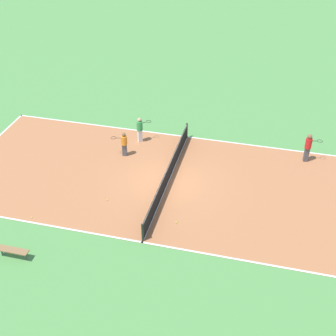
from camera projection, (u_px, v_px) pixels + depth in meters
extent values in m
plane|color=#518E47|center=(168.00, 182.00, 25.05)|extent=(80.00, 80.00, 0.00)
cube|color=#AD6B42|center=(168.00, 182.00, 25.05)|extent=(9.69, 22.73, 0.02)
cube|color=white|center=(187.00, 137.00, 28.86)|extent=(0.10, 22.73, 0.00)
cube|color=white|center=(142.00, 242.00, 21.22)|extent=(0.10, 22.73, 0.00)
cube|color=white|center=(168.00, 181.00, 25.04)|extent=(9.69, 0.10, 0.00)
cylinder|color=black|center=(187.00, 131.00, 28.49)|extent=(0.10, 0.10, 1.00)
cylinder|color=black|center=(142.00, 233.00, 21.02)|extent=(0.10, 0.10, 1.00)
cube|color=black|center=(168.00, 174.00, 24.77)|extent=(9.39, 0.03, 0.95)
cube|color=white|center=(168.00, 167.00, 24.52)|extent=(9.39, 0.04, 0.06)
cube|color=olive|center=(12.00, 250.00, 20.24)|extent=(0.36, 1.44, 0.04)
cylinder|color=#4C4C51|center=(2.00, 251.00, 20.49)|extent=(0.08, 0.08, 0.41)
cylinder|color=#4C4C51|center=(25.00, 256.00, 20.26)|extent=(0.08, 0.08, 0.41)
cube|color=#4C4C51|center=(125.00, 150.00, 26.93)|extent=(0.24, 0.28, 0.75)
cylinder|color=orange|center=(124.00, 140.00, 26.57)|extent=(0.41, 0.41, 0.53)
sphere|color=brown|center=(124.00, 135.00, 26.36)|extent=(0.23, 0.23, 0.23)
cylinder|color=#262626|center=(118.00, 138.00, 26.52)|extent=(0.07, 0.28, 0.03)
torus|color=black|center=(113.00, 138.00, 26.54)|extent=(0.35, 0.35, 0.02)
cube|color=white|center=(140.00, 136.00, 28.18)|extent=(0.32, 0.32, 0.81)
cylinder|color=green|center=(140.00, 126.00, 27.78)|extent=(0.51, 0.51, 0.56)
sphere|color=tan|center=(139.00, 120.00, 27.55)|extent=(0.24, 0.24, 0.24)
cylinder|color=#262626|center=(144.00, 122.00, 27.82)|extent=(0.21, 0.23, 0.03)
torus|color=black|center=(149.00, 121.00, 27.92)|extent=(0.43, 0.43, 0.02)
cube|color=#4C4C51|center=(306.00, 154.00, 26.42)|extent=(0.25, 0.29, 0.87)
cylinder|color=red|center=(309.00, 143.00, 26.00)|extent=(0.43, 0.43, 0.61)
sphere|color=brown|center=(310.00, 137.00, 25.75)|extent=(0.26, 0.26, 0.26)
cylinder|color=#262626|center=(315.00, 141.00, 25.91)|extent=(0.09, 0.28, 0.03)
torus|color=black|center=(320.00, 141.00, 25.90)|extent=(0.37, 0.37, 0.02)
sphere|color=#CCE033|center=(176.00, 222.00, 22.28)|extent=(0.07, 0.07, 0.07)
sphere|color=#CCE033|center=(32.00, 218.00, 22.57)|extent=(0.07, 0.07, 0.07)
sphere|color=#CCE033|center=(107.00, 200.00, 23.70)|extent=(0.07, 0.07, 0.07)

